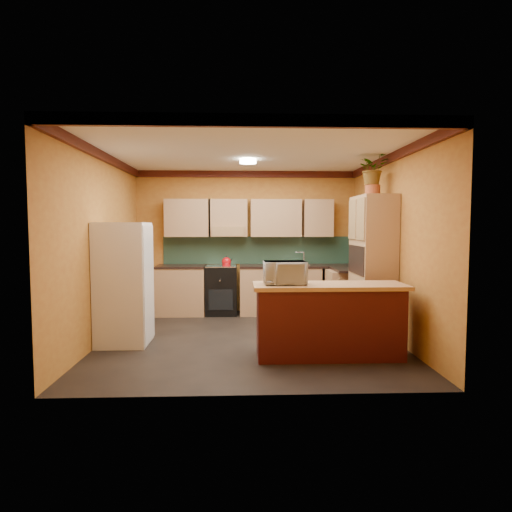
% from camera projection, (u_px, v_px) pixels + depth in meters
% --- Properties ---
extents(room_shell, '(4.24, 4.24, 2.72)m').
position_uv_depth(room_shell, '(250.00, 197.00, 6.40)').
color(room_shell, black).
rests_on(room_shell, ground).
extents(base_cabinets_back, '(3.65, 0.60, 0.88)m').
position_uv_depth(base_cabinets_back, '(255.00, 291.00, 8.04)').
color(base_cabinets_back, '#A17455').
rests_on(base_cabinets_back, ground).
extents(countertop_back, '(3.65, 0.62, 0.04)m').
position_uv_depth(countertop_back, '(255.00, 266.00, 8.00)').
color(countertop_back, black).
rests_on(countertop_back, base_cabinets_back).
extents(stove, '(0.58, 0.58, 0.91)m').
position_uv_depth(stove, '(221.00, 290.00, 8.01)').
color(stove, black).
rests_on(stove, ground).
extents(kettle, '(0.22, 0.22, 0.18)m').
position_uv_depth(kettle, '(226.00, 261.00, 7.93)').
color(kettle, '#BA0C11').
rests_on(kettle, stove).
extents(sink, '(0.48, 0.40, 0.03)m').
position_uv_depth(sink, '(296.00, 264.00, 8.03)').
color(sink, silver).
rests_on(sink, countertop_back).
extents(base_cabinets_right, '(0.60, 0.80, 0.88)m').
position_uv_depth(base_cabinets_right, '(351.00, 296.00, 7.42)').
color(base_cabinets_right, '#A17455').
rests_on(base_cabinets_right, ground).
extents(countertop_right, '(0.62, 0.80, 0.04)m').
position_uv_depth(countertop_right, '(352.00, 270.00, 7.38)').
color(countertop_right, black).
rests_on(countertop_right, base_cabinets_right).
extents(fridge, '(0.68, 0.66, 1.70)m').
position_uv_depth(fridge, '(124.00, 284.00, 5.95)').
color(fridge, white).
rests_on(fridge, ground).
extents(pantry, '(0.48, 0.90, 2.10)m').
position_uv_depth(pantry, '(372.00, 266.00, 6.39)').
color(pantry, '#A17455').
rests_on(pantry, ground).
extents(fern_pot, '(0.22, 0.22, 0.16)m').
position_uv_depth(fern_pot, '(373.00, 190.00, 6.36)').
color(fern_pot, '#A14A27').
rests_on(fern_pot, pantry).
extents(fern, '(0.45, 0.39, 0.48)m').
position_uv_depth(fern, '(373.00, 169.00, 6.34)').
color(fern, '#A17455').
rests_on(fern, fern_pot).
extents(breakfast_bar, '(1.80, 0.55, 0.88)m').
position_uv_depth(breakfast_bar, '(329.00, 323.00, 5.36)').
color(breakfast_bar, '#4E1213').
rests_on(breakfast_bar, ground).
extents(bar_top, '(1.90, 0.65, 0.05)m').
position_uv_depth(bar_top, '(329.00, 286.00, 5.33)').
color(bar_top, tan).
rests_on(bar_top, breakfast_bar).
extents(microwave, '(0.53, 0.37, 0.29)m').
position_uv_depth(microwave, '(285.00, 273.00, 5.30)').
color(microwave, white).
rests_on(microwave, bar_top).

